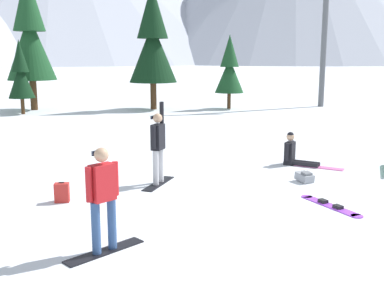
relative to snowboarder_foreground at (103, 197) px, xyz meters
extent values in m
plane|color=white|center=(3.58, 1.18, -0.97)|extent=(800.00, 800.00, 0.00)
cube|color=black|center=(0.00, 0.00, -0.96)|extent=(1.39, 1.03, 0.02)
cylinder|color=#335184|center=(-0.13, -0.09, -0.50)|extent=(0.15, 0.15, 0.89)
cylinder|color=#335184|center=(0.13, 0.09, -0.50)|extent=(0.15, 0.15, 0.89)
cube|color=red|center=(0.00, 0.00, 0.26)|extent=(0.47, 0.42, 0.61)
cylinder|color=red|center=(-0.22, -0.14, 0.27)|extent=(0.11, 0.11, 0.58)
cylinder|color=red|center=(0.22, 0.14, 0.27)|extent=(0.11, 0.11, 0.58)
sphere|color=tan|center=(0.00, 0.00, 0.72)|extent=(0.24, 0.24, 0.24)
cube|color=black|center=(-0.08, 0.12, 0.73)|extent=(0.16, 0.13, 0.08)
cube|color=black|center=(1.50, 4.02, -0.96)|extent=(1.02, 1.40, 0.02)
cylinder|color=#B7B7BC|center=(1.42, 3.88, -0.50)|extent=(0.15, 0.15, 0.89)
cylinder|color=#B7B7BC|center=(1.59, 4.15, -0.50)|extent=(0.15, 0.15, 0.89)
cube|color=black|center=(1.50, 4.02, 0.27)|extent=(0.42, 0.47, 0.65)
cylinder|color=black|center=(1.36, 3.80, 0.31)|extent=(0.11, 0.11, 0.58)
cylinder|color=black|center=(1.64, 4.24, 0.85)|extent=(0.11, 0.11, 0.60)
sphere|color=tan|center=(1.50, 4.02, 0.76)|extent=(0.24, 0.24, 0.24)
cube|color=black|center=(1.38, 4.09, 0.77)|extent=(0.12, 0.17, 0.08)
cube|color=black|center=(5.74, 5.38, -0.92)|extent=(0.45, 0.46, 0.10)
cylinder|color=black|center=(6.19, 5.13, -0.89)|extent=(0.70, 0.63, 0.14)
cylinder|color=black|center=(6.06, 4.98, -0.89)|extent=(0.70, 0.63, 0.14)
cube|color=pink|center=(6.42, 4.79, -0.96)|extent=(1.27, 1.16, 0.02)
cube|color=black|center=(5.74, 5.38, -0.57)|extent=(0.44, 0.46, 0.59)
cylinder|color=black|center=(5.92, 5.58, -0.53)|extent=(0.11, 0.11, 0.52)
cylinder|color=black|center=(5.57, 5.18, -0.53)|extent=(0.11, 0.11, 0.52)
sphere|color=tan|center=(5.74, 5.38, -0.11)|extent=(0.24, 0.24, 0.24)
sphere|color=black|center=(5.74, 5.38, -0.06)|extent=(0.20, 0.20, 0.20)
cube|color=#993FD8|center=(4.96, 1.41, -0.96)|extent=(0.66, 1.53, 0.02)
cylinder|color=#993FD8|center=(5.16, 0.67, -0.96)|extent=(0.31, 0.31, 0.02)
cylinder|color=#993FD8|center=(4.75, 2.14, -0.96)|extent=(0.31, 0.31, 0.02)
cube|color=black|center=(5.02, 1.19, -0.91)|extent=(0.19, 0.23, 0.07)
cube|color=black|center=(4.89, 1.63, -0.91)|extent=(0.19, 0.23, 0.07)
cube|color=red|center=(-0.86, 3.00, -0.75)|extent=(0.34, 0.23, 0.44)
cube|color=maroon|center=(-0.84, 3.13, -0.81)|extent=(0.23, 0.08, 0.20)
cylinder|color=black|center=(-0.86, 3.00, -0.51)|extent=(0.12, 0.04, 0.02)
cube|color=gray|center=(5.30, 3.41, -0.84)|extent=(0.42, 0.52, 0.25)
cube|color=slate|center=(5.32, 3.33, -0.72)|extent=(0.27, 0.25, 0.08)
cylinder|color=black|center=(5.24, 3.65, -0.81)|extent=(0.06, 0.12, 0.02)
cylinder|color=#472D19|center=(-3.51, 22.16, -0.06)|extent=(0.41, 0.41, 1.82)
cone|color=#194723|center=(-3.51, 22.16, 2.78)|extent=(2.88, 2.88, 3.87)
cone|color=#194723|center=(-3.51, 22.16, 5.49)|extent=(1.87, 1.87, 3.54)
cylinder|color=#472D19|center=(3.65, 20.94, -0.14)|extent=(0.38, 0.38, 1.66)
cone|color=black|center=(3.65, 20.94, 2.45)|extent=(2.90, 2.90, 3.53)
cone|color=black|center=(3.65, 20.94, 4.92)|extent=(1.88, 1.88, 3.23)
cylinder|color=#472D19|center=(-3.90, 20.10, -0.51)|extent=(0.21, 0.21, 0.92)
cone|color=black|center=(-3.90, 20.10, 0.92)|extent=(1.44, 1.44, 1.95)
cone|color=black|center=(-3.90, 20.10, 2.29)|extent=(0.94, 0.94, 1.79)
cylinder|color=#472D19|center=(8.28, 20.24, -0.47)|extent=(0.23, 0.23, 1.00)
cone|color=#194723|center=(8.28, 20.24, 1.10)|extent=(1.78, 1.78, 2.13)
cone|color=#194723|center=(8.28, 20.24, 2.59)|extent=(1.15, 1.15, 1.95)
cylinder|color=#595B60|center=(14.50, 20.22, 4.18)|extent=(0.36, 0.36, 10.29)
cone|color=#9EA3B2|center=(153.99, 252.85, 28.46)|extent=(131.28, 131.28, 58.85)
camera|label=1|loc=(-0.13, -7.58, 2.33)|focal=43.62mm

